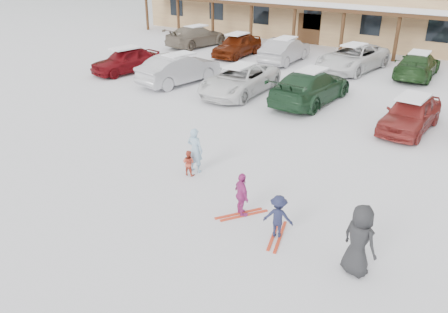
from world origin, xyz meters
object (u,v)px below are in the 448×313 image
Objects in this scene: parked_car_0 at (126,60)px; parked_car_7 at (197,36)px; adult_skier at (195,150)px; bystander_dark at (359,240)px; parked_car_1 at (179,69)px; parked_car_2 at (240,80)px; parked_car_10 at (353,58)px; parked_car_4 at (411,114)px; parked_car_8 at (237,45)px; toddler_red at (189,163)px; parked_car_9 at (285,50)px; parked_car_11 at (418,65)px; child_navy at (278,217)px; child_magenta at (242,195)px; parked_car_3 at (311,86)px.

parked_car_7 reaches higher than parked_car_0.
bystander_dark is at bearing 157.63° from adult_skier.
bystander_dark reaches higher than parked_car_1.
parked_car_10 is (3.01, 7.71, 0.06)m from parked_car_2.
parked_car_4 is 0.93× the size of parked_car_8.
adult_skier is at bearing 142.28° from parked_car_1.
toddler_red is 0.21× the size of parked_car_4.
parked_car_0 is 0.96× the size of parked_car_8.
parked_car_9 reaches higher than adult_skier.
parked_car_11 is at bearing -171.01° from parked_car_7.
child_navy is 17.85m from parked_car_10.
parked_car_4 is 0.88× the size of parked_car_9.
child_magenta is 0.25× the size of parked_car_7.
child_navy is (3.92, -1.34, 0.16)m from toddler_red.
bystander_dark is (6.00, -1.55, 0.43)m from toddler_red.
parked_car_2 is at bearing -24.88° from bystander_dark.
parked_car_7 is at bearing -47.76° from parked_car_1.
parked_car_7 reaches higher than child_navy.
parked_car_10 is at bearing 2.79° from parked_car_8.
parked_car_9 is at bearing 4.61° from parked_car_11.
child_navy is at bearing -159.76° from child_magenta.
parked_car_3 is at bearing 10.00° from parked_car_2.
parked_car_1 reaches higher than child_navy.
parked_car_9 reaches higher than parked_car_7.
parked_car_3 is 1.05× the size of parked_car_7.
parked_car_4 is at bearing 138.46° from parked_car_9.
parked_car_2 is at bearing -58.08° from parked_car_8.
parked_car_8 reaches higher than parked_car_2.
adult_skier is 6.27m from bystander_dark.
parked_car_9 is at bearing -78.00° from adult_skier.
parked_car_2 is at bearing -166.54° from parked_car_1.
child_magenta is 0.26× the size of parked_car_11.
toddler_red is 16.88m from parked_car_11.
adult_skier is 1.18× the size of child_magenta.
adult_skier is at bearing -39.81° from child_navy.
bystander_dark is at bearing -61.96° from parked_car_10.
adult_skier is 15.95m from parked_car_9.
parked_car_2 is at bearing 49.08° from parked_car_11.
parked_car_9 is at bearing -166.50° from parked_car_10.
parked_car_8 is at bearing 174.63° from parked_car_7.
parked_car_9 is (-4.64, 15.26, 0.01)m from adult_skier.
parked_car_0 is at bearing 28.30° from parked_car_11.
child_magenta is at bearing -24.00° from parked_car_0.
adult_skier is 13.50m from parked_car_0.
parked_car_10 reaches higher than child_navy.
parked_car_9 is at bearing -36.73° from bystander_dark.
bystander_dark is 16.19m from parked_car_1.
parked_car_1 is at bearing -83.58° from parked_car_8.
child_navy is 0.24× the size of parked_car_1.
parked_car_7 is (-12.36, 16.40, 0.32)m from toddler_red.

